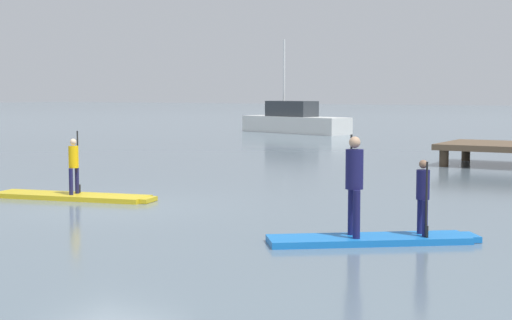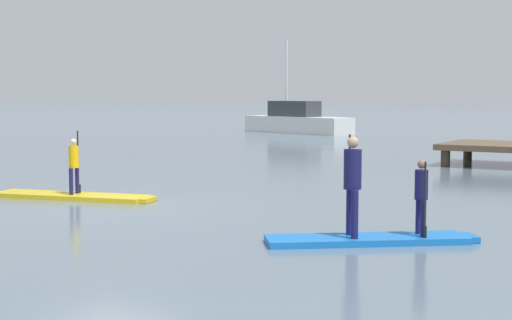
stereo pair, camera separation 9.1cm
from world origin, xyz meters
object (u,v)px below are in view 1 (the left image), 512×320
paddler_adult (354,180)px  paddler_child_front (423,193)px  paddler_child_solo (74,163)px  paddleboard_far (373,239)px  paddleboard_near (74,196)px  fishing_boat_green_midground (294,121)px

paddler_adult → paddler_child_front: (0.85, 0.63, -0.22)m
paddler_child_solo → paddleboard_far: size_ratio=0.46×
paddleboard_far → paddler_child_front: bearing=36.5°
paddleboard_near → paddler_child_solo: size_ratio=2.75×
paddleboard_far → fishing_boat_green_midground: fishing_boat_green_midground is taller
paddleboard_near → paddler_adult: 7.30m
paddler_child_front → paddler_child_solo: bearing=173.4°
paddler_adult → paddler_child_front: bearing=36.3°
paddler_adult → fishing_boat_green_midground: size_ratio=0.22×
paddler_adult → paddler_child_front: 1.08m
paddleboard_far → paddler_adult: 0.96m
paddleboard_near → paddler_child_front: bearing=-6.5°
paddler_child_front → fishing_boat_green_midground: (-16.39, 27.15, -0.08)m
paddleboard_near → paddleboard_far: size_ratio=1.26×
paddler_child_solo → paddler_adult: paddler_adult is taller
paddleboard_far → paddler_child_front: 1.03m
paddler_child_solo → paddler_child_front: 7.98m
paddler_child_front → fishing_boat_green_midground: size_ratio=0.16×
paddleboard_near → paddler_adult: bearing=-12.2°
paddleboard_far → paddler_child_solo: bearing=169.4°
paddleboard_far → paddler_adult: (-0.24, -0.18, 0.91)m
paddleboard_near → fishing_boat_green_midground: size_ratio=0.52×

